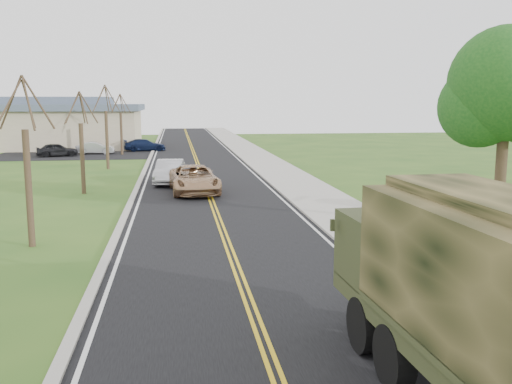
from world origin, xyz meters
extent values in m
plane|color=#2B521B|center=(0.00, 0.00, 0.00)|extent=(160.00, 160.00, 0.00)
cube|color=black|center=(0.00, 40.00, 0.01)|extent=(8.00, 120.00, 0.01)
cube|color=#9E998E|center=(4.15, 40.00, 0.06)|extent=(0.30, 120.00, 0.12)
cube|color=#9E998E|center=(5.90, 40.00, 0.05)|extent=(3.20, 120.00, 0.10)
cube|color=#9E998E|center=(-4.15, 40.00, 0.05)|extent=(0.30, 120.00, 0.10)
cylinder|color=#38281C|center=(11.00, 10.00, 2.52)|extent=(0.44, 0.44, 5.04)
sphere|color=#134515|center=(11.00, 10.00, 5.85)|extent=(4.50, 4.50, 4.50)
sphere|color=#134515|center=(10.20, 10.50, 4.95)|extent=(3.24, 3.24, 3.24)
cylinder|color=#38281C|center=(-7.00, 10.00, 2.10)|extent=(0.24, 0.24, 4.20)
cylinder|color=#38281C|center=(-6.52, 10.13, 5.13)|extent=(1.01, 0.33, 1.90)
cylinder|color=#38281C|center=(-6.97, 10.62, 5.05)|extent=(0.13, 1.29, 1.74)
cylinder|color=#38281C|center=(-7.46, 10.18, 5.13)|extent=(0.98, 0.43, 1.90)
cylinder|color=#38281C|center=(-7.39, 9.52, 5.05)|extent=(0.79, 1.05, 1.77)
cylinder|color=#38281C|center=(-6.73, 9.59, 5.13)|extent=(0.58, 0.90, 1.90)
cylinder|color=#38281C|center=(-7.00, 22.00, 1.98)|extent=(0.24, 0.24, 3.96)
cylinder|color=#38281C|center=(-6.55, 22.12, 4.83)|extent=(0.96, 0.32, 1.79)
cylinder|color=#38281C|center=(-6.97, 22.58, 4.76)|extent=(0.12, 1.22, 1.65)
cylinder|color=#38281C|center=(-7.43, 22.17, 4.83)|extent=(0.93, 0.41, 1.79)
cylinder|color=#38281C|center=(-7.37, 21.55, 4.76)|extent=(0.75, 0.99, 1.67)
cylinder|color=#38281C|center=(-6.75, 21.61, 4.83)|extent=(0.55, 0.85, 1.80)
cylinder|color=#38281C|center=(-7.00, 34.00, 2.22)|extent=(0.24, 0.24, 4.44)
cylinder|color=#38281C|center=(-6.50, 34.13, 5.42)|extent=(1.07, 0.35, 2.00)
cylinder|color=#38281C|center=(-6.97, 34.65, 5.34)|extent=(0.13, 1.36, 1.84)
cylinder|color=#38281C|center=(-7.49, 34.19, 5.42)|extent=(1.03, 0.46, 2.00)
cylinder|color=#38281C|center=(-7.41, 33.49, 5.34)|extent=(0.83, 1.10, 1.87)
cylinder|color=#38281C|center=(-6.72, 33.56, 5.42)|extent=(0.61, 0.95, 2.01)
cylinder|color=#38281C|center=(-7.00, 46.00, 2.04)|extent=(0.24, 0.24, 4.08)
cylinder|color=#38281C|center=(-6.54, 46.12, 4.98)|extent=(0.99, 0.33, 1.84)
cylinder|color=#38281C|center=(-6.97, 46.60, 4.91)|extent=(0.13, 1.25, 1.69)
cylinder|color=#38281C|center=(-7.45, 46.17, 4.98)|extent=(0.95, 0.42, 1.85)
cylinder|color=#38281C|center=(-7.38, 45.53, 4.91)|extent=(0.77, 1.02, 1.72)
cylinder|color=#38281C|center=(-6.74, 45.60, 4.98)|extent=(0.57, 0.88, 1.85)
cube|color=tan|center=(-16.00, 56.00, 2.10)|extent=(20.00, 12.00, 4.20)
cube|color=#475466|center=(-16.00, 56.00, 4.50)|extent=(21.00, 13.00, 0.70)
cube|color=#475466|center=(-16.00, 56.00, 5.20)|extent=(14.00, 8.00, 0.90)
cube|color=black|center=(-10.00, 46.00, 0.01)|extent=(18.00, 10.00, 0.02)
cylinder|color=black|center=(2.06, -1.59, 0.58)|extent=(0.42, 1.18, 1.17)
cylinder|color=black|center=(4.29, -1.50, 0.58)|extent=(0.42, 1.18, 1.17)
cylinder|color=black|center=(2.00, -0.11, 0.58)|extent=(0.42, 1.18, 1.17)
cylinder|color=black|center=(4.22, -0.01, 0.58)|extent=(0.42, 1.18, 1.17)
cube|color=#343A1F|center=(3.20, -2.18, 1.11)|extent=(2.86, 7.53, 0.37)
cube|color=#343A1F|center=(3.09, 0.52, 2.02)|extent=(2.63, 2.12, 1.49)
cube|color=black|center=(3.05, 1.48, 2.23)|extent=(2.34, 0.18, 0.74)
cube|color=#343A1F|center=(3.24, -3.08, 1.38)|extent=(2.89, 5.73, 0.16)
cube|color=black|center=(3.24, -3.08, 2.49)|extent=(2.89, 5.73, 2.12)
imported|color=tan|center=(-0.80, 21.39, 0.78)|extent=(2.98, 5.78, 1.56)
imported|color=#B5B5BA|center=(-2.21, 25.32, 0.76)|extent=(2.05, 4.73, 1.51)
imported|color=#0F1939|center=(10.64, 13.84, 0.74)|extent=(5.34, 4.74, 1.48)
cube|color=#1A491F|center=(5.57, 0.32, 0.43)|extent=(0.67, 0.62, 0.65)
imported|color=black|center=(-12.90, 44.91, 0.64)|extent=(4.03, 2.36, 1.29)
imported|color=#AFAFB4|center=(-9.67, 47.00, 0.61)|extent=(3.71, 1.33, 1.22)
imported|color=#0E1836|center=(-5.00, 50.00, 0.63)|extent=(4.55, 2.38, 1.26)
camera|label=1|loc=(-1.80, -10.91, 5.17)|focal=40.00mm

